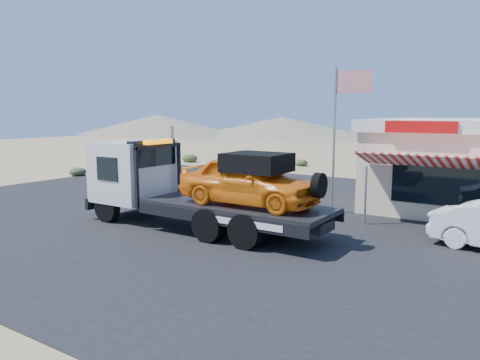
{
  "coord_description": "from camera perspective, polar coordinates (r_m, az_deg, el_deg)",
  "views": [
    {
      "loc": [
        12.1,
        -13.72,
        4.2
      ],
      "look_at": [
        1.77,
        1.9,
        1.5
      ],
      "focal_mm": 35.0,
      "sensor_mm": 36.0,
      "label": 1
    }
  ],
  "objects": [
    {
      "name": "desert_scrub",
      "position": [
        34.33,
        -15.63,
        1.39
      ],
      "size": [
        22.16,
        30.1,
        0.71
      ],
      "color": "#323A1F",
      "rests_on": "ground"
    },
    {
      "name": "flagpole",
      "position": [
        19.58,
        12.1,
        6.75
      ],
      "size": [
        1.55,
        0.1,
        6.0
      ],
      "color": "#99999E",
      "rests_on": "asphalt_lot"
    },
    {
      "name": "ground",
      "position": [
        18.77,
        -7.74,
        -4.8
      ],
      "size": [
        120.0,
        120.0,
        0.0
      ],
      "primitive_type": "plane",
      "color": "#8A714F",
      "rests_on": "ground"
    },
    {
      "name": "asphalt_lot",
      "position": [
        19.98,
        2.31,
        -3.91
      ],
      "size": [
        32.0,
        24.0,
        0.02
      ],
      "primitive_type": "cube",
      "color": "black",
      "rests_on": "ground"
    },
    {
      "name": "distant_hills",
      "position": [
        72.29,
        15.95,
        6.07
      ],
      "size": [
        126.0,
        48.0,
        4.2
      ],
      "color": "#726B59",
      "rests_on": "ground"
    },
    {
      "name": "tow_truck",
      "position": [
        16.91,
        -5.3,
        -0.3
      ],
      "size": [
        9.52,
        2.82,
        3.18
      ],
      "color": "black",
      "rests_on": "asphalt_lot"
    }
  ]
}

